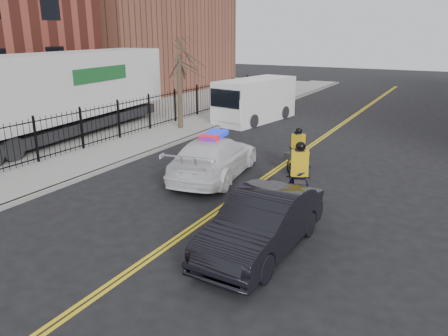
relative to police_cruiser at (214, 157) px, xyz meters
name	(u,v)px	position (x,y,z in m)	size (l,w,h in m)	color
ground	(203,221)	(1.77, -3.71, -0.79)	(120.00, 120.00, 0.00)	black
center_line_left	(294,156)	(1.69, 4.29, -0.78)	(0.10, 60.00, 0.01)	gold
center_line_right	(298,156)	(1.85, 4.29, -0.78)	(0.10, 60.00, 0.01)	gold
sidewalk	(161,136)	(-5.73, 4.29, -0.72)	(3.00, 60.00, 0.15)	gray
curb	(185,139)	(-4.23, 4.29, -0.72)	(0.20, 60.00, 0.15)	gray
iron_fence	(138,116)	(-7.23, 4.29, 0.21)	(0.12, 28.00, 2.00)	black
lot_pad	(28,119)	(-16.23, 4.29, -0.78)	(18.00, 60.00, 0.02)	gray
warehouse_far	(127,14)	(-21.23, 20.29, 6.21)	(14.00, 18.00, 14.00)	brown
street_tree	(179,67)	(-5.83, 6.29, 2.74)	(3.20, 3.20, 4.80)	#3B2E23
police_cruiser	(214,157)	(0.00, 0.00, 0.00)	(3.06, 5.69, 1.73)	white
dark_sedan	(262,223)	(4.04, -4.59, -0.02)	(1.62, 4.66, 1.53)	black
cargo_van	(253,101)	(-3.37, 10.71, 0.48)	(3.18, 6.45, 2.59)	white
semi_trailer	(67,90)	(-10.19, 2.29, 1.68)	(4.16, 14.15, 4.34)	silver
cyclist_near	(299,183)	(3.77, -1.11, -0.07)	(1.46, 2.25, 2.08)	black
cyclist_far	(298,153)	(2.50, 2.37, -0.10)	(0.90, 1.79, 1.75)	black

